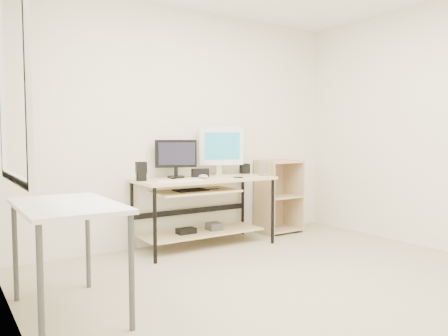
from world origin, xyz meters
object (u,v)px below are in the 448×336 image
object	(u,v)px
shelf_unit	(277,196)
audio_controller	(140,172)
desk	(202,198)
white_imac	(221,147)
side_table	(67,215)
black_monitor	(176,156)

from	to	relation	value
shelf_unit	audio_controller	xyz separation A→B (m)	(-1.85, -0.08, 0.39)
desk	shelf_unit	xyz separation A→B (m)	(1.18, 0.16, -0.09)
desk	shelf_unit	size ratio (longest dim) A/B	1.67
white_imac	audio_controller	distance (m)	1.05
side_table	shelf_unit	bearing A→B (deg)	23.33
shelf_unit	black_monitor	world-z (taller)	black_monitor
desk	audio_controller	xyz separation A→B (m)	(-0.67, 0.08, 0.30)
desk	audio_controller	distance (m)	0.74
black_monitor	white_imac	xyz separation A→B (m)	(0.57, -0.01, 0.09)
shelf_unit	black_monitor	bearing A→B (deg)	179.64
white_imac	desk	bearing A→B (deg)	-137.51
shelf_unit	white_imac	world-z (taller)	white_imac
desk	side_table	xyz separation A→B (m)	(-1.65, -1.06, 0.13)
white_imac	black_monitor	bearing A→B (deg)	-163.26
desk	side_table	distance (m)	1.97
shelf_unit	audio_controller	world-z (taller)	audio_controller
side_table	desk	bearing A→B (deg)	32.65
black_monitor	desk	bearing A→B (deg)	-14.29
white_imac	audio_controller	xyz separation A→B (m)	(-1.02, -0.09, -0.23)
side_table	audio_controller	bearing A→B (deg)	49.12
black_monitor	audio_controller	xyz separation A→B (m)	(-0.44, -0.09, -0.14)
shelf_unit	white_imac	xyz separation A→B (m)	(-0.83, 0.00, 0.62)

